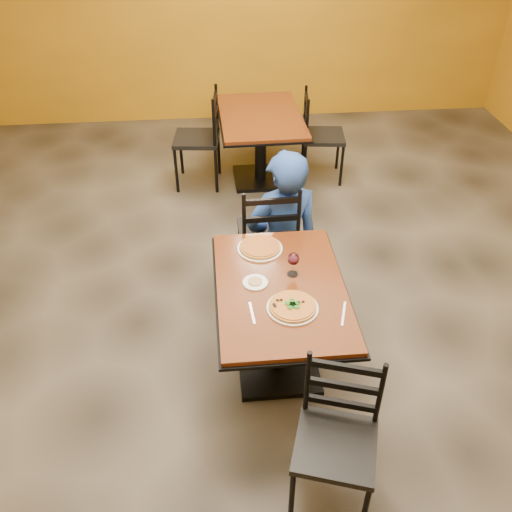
{
  "coord_description": "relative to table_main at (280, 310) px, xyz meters",
  "views": [
    {
      "loc": [
        -0.4,
        -3.1,
        2.96
      ],
      "look_at": [
        -0.14,
        -0.3,
        0.85
      ],
      "focal_mm": 38.49,
      "sensor_mm": 36.0,
      "label": 1
    }
  ],
  "objects": [
    {
      "name": "chair_second_left",
      "position": [
        -0.52,
        2.73,
        -0.05
      ],
      "size": [
        0.5,
        0.5,
        1.02
      ],
      "primitive_type": null,
      "rotation": [
        0.0,
        0.0,
        -1.67
      ],
      "color": "black",
      "rests_on": "floor"
    },
    {
      "name": "plate_main",
      "position": [
        0.04,
        -0.21,
        0.2
      ],
      "size": [
        0.31,
        0.31,
        0.01
      ],
      "primitive_type": "cylinder",
      "color": "white",
      "rests_on": "table_main"
    },
    {
      "name": "floor",
      "position": [
        0.0,
        0.5,
        -0.56
      ],
      "size": [
        7.0,
        8.0,
        0.01
      ],
      "primitive_type": "cube",
      "color": "black",
      "rests_on": "ground"
    },
    {
      "name": "plate_far",
      "position": [
        -0.09,
        0.41,
        0.2
      ],
      "size": [
        0.31,
        0.31,
        0.01
      ],
      "primitive_type": "cylinder",
      "color": "white",
      "rests_on": "table_main"
    },
    {
      "name": "dip",
      "position": [
        -0.16,
        0.05,
        0.21
      ],
      "size": [
        0.09,
        0.09,
        0.01
      ],
      "primitive_type": "cylinder",
      "color": "tan",
      "rests_on": "side_plate"
    },
    {
      "name": "chair_main_far",
      "position": [
        0.02,
        0.95,
        -0.06
      ],
      "size": [
        0.46,
        0.46,
        0.99
      ],
      "primitive_type": null,
      "rotation": [
        0.0,
        0.0,
        3.16
      ],
      "color": "black",
      "rests_on": "floor"
    },
    {
      "name": "side_plate",
      "position": [
        -0.16,
        0.05,
        0.2
      ],
      "size": [
        0.16,
        0.16,
        0.01
      ],
      "primitive_type": "cylinder",
      "color": "white",
      "rests_on": "table_main"
    },
    {
      "name": "wine_glass",
      "position": [
        0.09,
        0.12,
        0.28
      ],
      "size": [
        0.08,
        0.08,
        0.18
      ],
      "primitive_type": null,
      "color": "white",
      "rests_on": "table_main"
    },
    {
      "name": "pizza_main",
      "position": [
        0.04,
        -0.21,
        0.21
      ],
      "size": [
        0.28,
        0.28,
        0.02
      ],
      "primitive_type": "cylinder",
      "color": "maroon",
      "rests_on": "plate_main"
    },
    {
      "name": "chair_second_right",
      "position": [
        0.82,
        2.73,
        -0.08
      ],
      "size": [
        0.48,
        0.48,
        0.96
      ],
      "primitive_type": null,
      "rotation": [
        0.0,
        0.0,
        1.46
      ],
      "color": "black",
      "rests_on": "floor"
    },
    {
      "name": "knife",
      "position": [
        0.34,
        -0.28,
        0.2
      ],
      "size": [
        0.08,
        0.2,
        0.0
      ],
      "primitive_type": "cube",
      "rotation": [
        0.0,
        0.0,
        -0.31
      ],
      "color": "silver",
      "rests_on": "table_main"
    },
    {
      "name": "table_main",
      "position": [
        0.0,
        0.0,
        0.0
      ],
      "size": [
        0.83,
        1.23,
        0.75
      ],
      "color": "maroon",
      "rests_on": "floor"
    },
    {
      "name": "fork",
      "position": [
        -0.2,
        -0.22,
        0.2
      ],
      "size": [
        0.03,
        0.19,
        0.0
      ],
      "primitive_type": "cube",
      "rotation": [
        0.0,
        0.0,
        0.07
      ],
      "color": "silver",
      "rests_on": "table_main"
    },
    {
      "name": "diner",
      "position": [
        0.14,
        0.93,
        0.05
      ],
      "size": [
        0.68,
        0.51,
        1.22
      ],
      "primitive_type": "imported",
      "rotation": [
        0.0,
        0.0,
        3.34
      ],
      "color": "#1A4992",
      "rests_on": "floor"
    },
    {
      "name": "table_second",
      "position": [
        0.15,
        2.73,
        0.0
      ],
      "size": [
        0.88,
        1.29,
        0.75
      ],
      "rotation": [
        0.0,
        0.0,
        0.02
      ],
      "color": "maroon",
      "rests_on": "floor"
    },
    {
      "name": "chair_main_near",
      "position": [
        0.17,
        -0.96,
        -0.09
      ],
      "size": [
        0.53,
        0.53,
        0.92
      ],
      "primitive_type": null,
      "rotation": [
        0.0,
        0.0,
        -0.31
      ],
      "color": "black",
      "rests_on": "floor"
    },
    {
      "name": "pizza_far",
      "position": [
        -0.09,
        0.41,
        0.21
      ],
      "size": [
        0.28,
        0.28,
        0.02
      ],
      "primitive_type": "cylinder",
      "color": "orange",
      "rests_on": "plate_far"
    }
  ]
}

